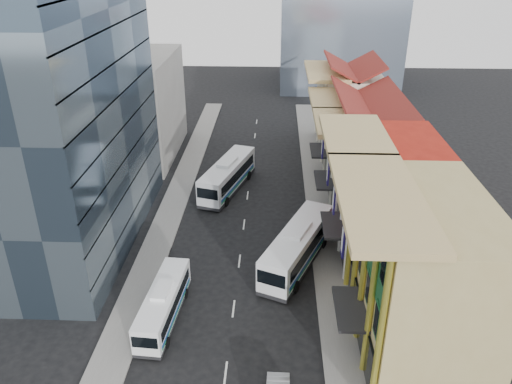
{
  "coord_description": "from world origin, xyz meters",
  "views": [
    {
      "loc": [
        3.22,
        -24.86,
        27.35
      ],
      "look_at": [
        1.4,
        19.86,
        5.03
      ],
      "focal_mm": 35.0,
      "sensor_mm": 36.0,
      "label": 1
    }
  ],
  "objects_px": {
    "office_tower": "(54,95)",
    "bus_left_far": "(228,175)",
    "shophouse_tan": "(423,275)",
    "bus_left_near": "(163,303)",
    "bus_right": "(298,246)"
  },
  "relations": [
    {
      "from": "office_tower",
      "to": "bus_left_far",
      "type": "bearing_deg",
      "value": 38.3
    },
    {
      "from": "office_tower",
      "to": "bus_left_far",
      "type": "height_order",
      "value": "office_tower"
    },
    {
      "from": "shophouse_tan",
      "to": "office_tower",
      "type": "height_order",
      "value": "office_tower"
    },
    {
      "from": "shophouse_tan",
      "to": "bus_left_far",
      "type": "relative_size",
      "value": 1.13
    },
    {
      "from": "bus_left_near",
      "to": "bus_left_far",
      "type": "height_order",
      "value": "bus_left_far"
    },
    {
      "from": "shophouse_tan",
      "to": "bus_right",
      "type": "relative_size",
      "value": 1.11
    },
    {
      "from": "shophouse_tan",
      "to": "office_tower",
      "type": "distance_m",
      "value": 35.19
    },
    {
      "from": "office_tower",
      "to": "bus_right",
      "type": "bearing_deg",
      "value": -10.69
    },
    {
      "from": "shophouse_tan",
      "to": "office_tower",
      "type": "bearing_deg",
      "value": 155.7
    },
    {
      "from": "bus_left_far",
      "to": "bus_left_near",
      "type": "bearing_deg",
      "value": -80.69
    },
    {
      "from": "shophouse_tan",
      "to": "bus_right",
      "type": "xyz_separation_m",
      "value": [
        -8.5,
        9.75,
        -3.99
      ]
    },
    {
      "from": "office_tower",
      "to": "bus_left_far",
      "type": "distance_m",
      "value": 22.6
    },
    {
      "from": "bus_left_near",
      "to": "bus_right",
      "type": "height_order",
      "value": "bus_right"
    },
    {
      "from": "office_tower",
      "to": "bus_left_near",
      "type": "distance_m",
      "value": 21.64
    },
    {
      "from": "office_tower",
      "to": "bus_right",
      "type": "xyz_separation_m",
      "value": [
        22.5,
        -4.25,
        -12.99
      ]
    }
  ]
}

